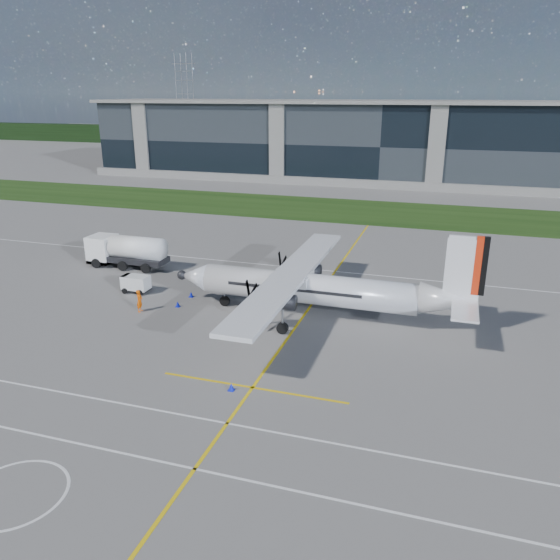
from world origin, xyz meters
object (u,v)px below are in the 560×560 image
fuel_tanker_truck (122,251)px  safety_cone_nose_stbd (191,294)px  baggage_tug (136,284)px  safety_cone_nose_port (178,304)px  safety_cone_portwing (231,387)px  ground_crew_person (139,299)px  turboprop_aircraft (319,272)px  safety_cone_stbdwing (320,266)px  pylon_west (185,98)px

fuel_tanker_truck → safety_cone_nose_stbd: size_ratio=17.65×
baggage_tug → safety_cone_nose_stbd: 5.33m
safety_cone_nose_port → safety_cone_portwing: bearing=-49.8°
ground_crew_person → safety_cone_nose_stbd: 5.05m
turboprop_aircraft → safety_cone_stbdwing: turboprop_aircraft is taller
turboprop_aircraft → safety_cone_nose_stbd: bearing=175.0°
fuel_tanker_truck → ground_crew_person: fuel_tanker_truck is taller
safety_cone_stbdwing → baggage_tug: bearing=-140.3°
pylon_west → ground_crew_person: 163.59m
fuel_tanker_truck → safety_cone_stbdwing: fuel_tanker_truck is taller
ground_crew_person → turboprop_aircraft: bearing=-83.2°
safety_cone_nose_port → safety_cone_stbdwing: (8.94, 13.87, 0.00)m
ground_crew_person → pylon_west: bearing=19.3°
turboprop_aircraft → safety_cone_portwing: (-2.31, -12.69, -3.55)m
fuel_tanker_truck → baggage_tug: bearing=-49.2°
safety_cone_nose_stbd → safety_cone_portwing: (9.49, -13.72, 0.00)m
pylon_west → safety_cone_nose_stbd: bearing=-63.1°
safety_cone_nose_stbd → safety_cone_portwing: same height
safety_cone_stbdwing → ground_crew_person: bearing=-126.0°
baggage_tug → safety_cone_nose_port: 5.69m
baggage_tug → safety_cone_nose_port: bearing=-21.7°
turboprop_aircraft → safety_cone_stbdwing: size_ratio=50.67×
safety_cone_stbdwing → pylon_west: bearing=121.7°
ground_crew_person → safety_cone_stbdwing: ground_crew_person is taller
safety_cone_nose_port → pylon_west: bearing=116.5°
safety_cone_nose_port → safety_cone_nose_stbd: same height
turboprop_aircraft → safety_cone_nose_port: bearing=-173.1°
turboprop_aircraft → baggage_tug: (-17.09, 0.68, -3.03)m
fuel_tanker_truck → baggage_tug: size_ratio=3.45×
ground_crew_person → safety_cone_nose_stbd: ground_crew_person is taller
pylon_west → safety_cone_stbdwing: size_ratio=60.00×
safety_cone_nose_port → safety_cone_nose_stbd: 2.45m
turboprop_aircraft → ground_crew_person: bearing=-167.1°
safety_cone_portwing → ground_crew_person: bearing=141.9°
fuel_tanker_truck → safety_cone_nose_stbd: fuel_tanker_truck is taller
turboprop_aircraft → safety_cone_nose_stbd: turboprop_aircraft is taller
baggage_tug → safety_cone_nose_port: (5.26, -2.10, -0.52)m
turboprop_aircraft → baggage_tug: 17.37m
pylon_west → fuel_tanker_truck: size_ratio=3.40×
pylon_west → safety_cone_portwing: size_ratio=60.00×
baggage_tug → safety_cone_stbdwing: baggage_tug is taller
ground_crew_person → safety_cone_stbdwing: 19.45m
baggage_tug → safety_cone_nose_port: size_ratio=5.11×
baggage_tug → safety_cone_stbdwing: size_ratio=5.11×
safety_cone_nose_port → safety_cone_nose_stbd: bearing=89.3°
fuel_tanker_truck → safety_cone_stbdwing: (19.66, 5.45, -1.41)m
baggage_tug → safety_cone_nose_stbd: size_ratio=5.11×
ground_crew_person → safety_cone_stbdwing: size_ratio=4.28×
turboprop_aircraft → safety_cone_portwing: size_ratio=50.67×
pylon_west → fuel_tanker_truck: pylon_west is taller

